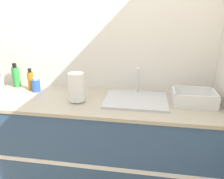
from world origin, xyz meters
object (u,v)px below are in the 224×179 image
object	(u,v)px
bottle_blue	(36,85)
bottle_green	(16,76)
paper_towel_roll	(77,87)
dish_rack	(194,99)
bottle_amber	(31,80)
sink	(136,99)

from	to	relation	value
bottle_blue	bottle_green	xyz separation A→B (m)	(-0.28, 0.11, 0.05)
paper_towel_roll	dish_rack	size ratio (longest dim) A/B	0.74
bottle_blue	paper_towel_roll	bearing A→B (deg)	-21.44
bottle_amber	sink	bearing A→B (deg)	-7.42
paper_towel_roll	bottle_blue	bearing A→B (deg)	158.56
sink	dish_rack	distance (m)	0.49
dish_rack	sink	bearing A→B (deg)	-179.04
paper_towel_roll	bottle_green	world-z (taller)	paper_towel_roll
sink	bottle_green	distance (m)	1.30
bottle_blue	bottle_amber	distance (m)	0.10
paper_towel_roll	bottle_green	size ratio (longest dim) A/B	1.04
dish_rack	bottle_green	world-z (taller)	bottle_green
paper_towel_roll	bottle_amber	distance (m)	0.61
dish_rack	bottle_blue	xyz separation A→B (m)	(-1.50, 0.09, 0.02)
bottle_amber	bottle_blue	bearing A→B (deg)	-30.87
bottle_amber	bottle_green	bearing A→B (deg)	162.28
bottle_green	paper_towel_roll	bearing A→B (deg)	-21.50
bottle_green	bottle_amber	bearing A→B (deg)	-17.72
sink	bottle_green	xyz separation A→B (m)	(-1.28, 0.21, 0.09)
bottle_amber	bottle_green	distance (m)	0.21
bottle_green	sink	bearing A→B (deg)	-9.10
paper_towel_roll	bottle_blue	size ratio (longest dim) A/B	1.79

